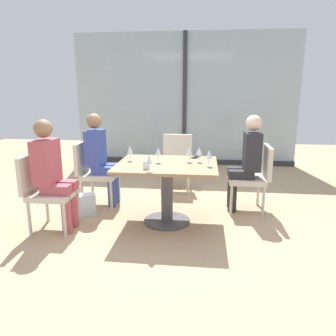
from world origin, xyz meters
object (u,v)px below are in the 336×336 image
Objects in this scene: chair_far_left at (93,169)px; chair_far_right at (254,174)px; chair_side_end at (44,187)px; coffee_cup at (146,165)px; wine_glass_2 at (189,151)px; dining_table_main at (167,179)px; person_far_right at (247,159)px; wine_glass_0 at (209,155)px; wine_glass_1 at (158,152)px; handbag_0 at (83,205)px; chair_near_window at (177,159)px; person_far_left at (100,155)px; wine_glass_5 at (149,160)px; wine_glass_4 at (199,151)px; wine_glass_3 at (130,150)px; cell_phone_on_table at (196,157)px; person_side_end at (52,170)px.

chair_far_left is 1.00× the size of chair_far_right.
chair_side_end is 1.19m from coffee_cup.
chair_far_right is at bearing 26.30° from wine_glass_2.
person_far_right reaches higher than dining_table_main.
wine_glass_0 is 0.60m from wine_glass_1.
coffee_cup is (-0.09, -0.31, -0.09)m from wine_glass_1.
wine_glass_2 reaches higher than chair_far_right.
handbag_0 is (-2.16, -0.45, -0.36)m from chair_far_right.
person_far_left is at bearing -140.95° from chair_near_window.
chair_far_right is at bearing 37.08° from wine_glass_5.
wine_glass_4 reaches higher than coffee_cup.
wine_glass_3 is at bearing -34.11° from chair_far_left.
handbag_0 is (-1.40, -0.29, -0.59)m from cell_phone_on_table.
cell_phone_on_table is (1.41, -0.16, 0.24)m from chair_far_left.
wine_glass_4 is at bearing 15.01° from chair_side_end.
coffee_cup is at bearing 113.06° from wine_glass_5.
handbag_0 is at bearing 56.85° from chair_side_end.
person_far_left is at bearing 52.65° from handbag_0.
dining_table_main is at bearing -106.31° from cell_phone_on_table.
chair_side_end is at bearing 180.00° from person_side_end.
wine_glass_3 is 1.00× the size of wine_glass_5.
chair_far_left is at bearing 135.57° from wine_glass_5.
chair_far_right is 1.00m from wine_glass_2.
wine_glass_3 is (-0.94, 0.19, 0.00)m from wine_glass_0.
dining_table_main is at bearing -154.41° from chair_far_right.
chair_far_left is 1.37m from wine_glass_5.
person_far_left is at bearing 163.21° from wine_glass_4.
person_far_left is 1.00× the size of person_far_right.
person_far_right is 4.20× the size of handbag_0.
chair_side_end is at bearing -113.25° from person_far_left.
cell_phone_on_table is at bearing 23.02° from chair_side_end.
chair_far_right is at bearing 36.81° from cell_phone_on_table.
handbag_0 is (-1.56, 0.16, -0.72)m from wine_glass_0.
person_far_left is (-0.98, -0.79, 0.20)m from chair_near_window.
wine_glass_4 reaches higher than chair_near_window.
chair_side_end is 1.82m from wine_glass_4.
chair_near_window reaches higher than dining_table_main.
chair_near_window is at bearing 83.04° from coffee_cup.
wine_glass_2 is at bearing -176.88° from wine_glass_4.
handbag_0 is at bearing 174.12° from wine_glass_0.
chair_far_right is at bearing -13.02° from handbag_0.
person_side_end is 0.72m from handbag_0.
chair_far_left is 2.07m from person_far_right.
cell_phone_on_table reaches higher than handbag_0.
wine_glass_1 is 0.56m from cell_phone_on_table.
person_far_right is at bearing -12.41° from handbag_0.
person_side_end is at bearing -106.89° from person_far_left.
wine_glass_2 is at bearing 23.16° from dining_table_main.
person_side_end is at bearing -150.38° from wine_glass_3.
chair_far_right is 0.82m from cell_phone_on_table.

